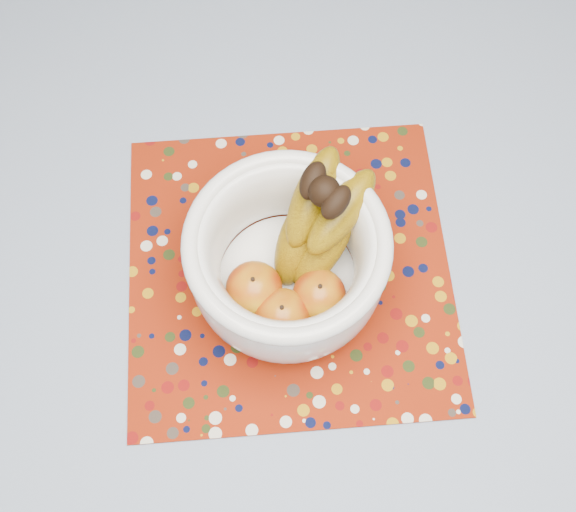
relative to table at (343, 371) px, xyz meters
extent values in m
plane|color=#2D2826|center=(0.00, 0.00, -0.67)|extent=(4.00, 4.00, 0.00)
cube|color=brown|center=(0.00, 0.00, 0.06)|extent=(1.20, 1.20, 0.04)
cylinder|color=brown|center=(-0.53, 0.53, -0.32)|extent=(0.06, 0.06, 0.71)
cube|color=slate|center=(0.00, 0.00, 0.08)|extent=(1.32, 1.32, 0.01)
cube|color=maroon|center=(-0.09, 0.10, 0.09)|extent=(0.50, 0.50, 0.00)
cylinder|color=white|center=(-0.09, 0.08, 0.10)|extent=(0.12, 0.12, 0.01)
cylinder|color=white|center=(-0.09, 0.08, 0.11)|extent=(0.17, 0.17, 0.01)
torus|color=white|center=(-0.09, 0.08, 0.22)|extent=(0.24, 0.24, 0.02)
ellipsoid|color=maroon|center=(-0.12, 0.04, 0.15)|extent=(0.07, 0.07, 0.06)
ellipsoid|color=maroon|center=(-0.05, 0.05, 0.14)|extent=(0.06, 0.06, 0.06)
ellipsoid|color=maroon|center=(-0.09, 0.02, 0.14)|extent=(0.07, 0.07, 0.06)
sphere|color=black|center=(-0.06, 0.13, 0.25)|extent=(0.04, 0.04, 0.04)
camera|label=1|loc=(-0.04, -0.22, 0.90)|focal=42.00mm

